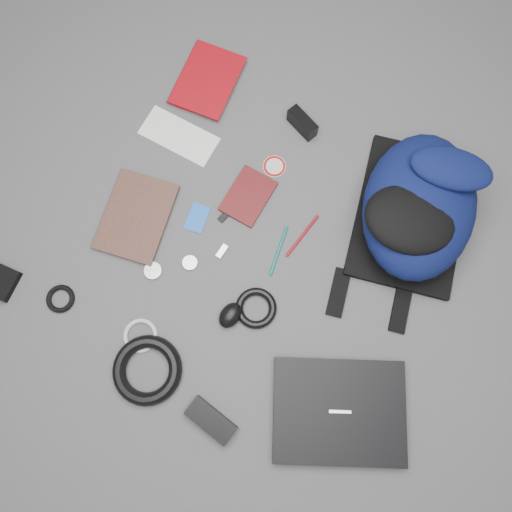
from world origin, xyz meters
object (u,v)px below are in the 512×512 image
at_px(textbook_red, 182,71).
at_px(compact_camera, 302,123).
at_px(backpack, 419,206).
at_px(comic_book, 107,208).
at_px(power_brick, 211,420).
at_px(laptop, 339,411).
at_px(dvd_case, 248,196).
at_px(mouse, 230,315).

xyz_separation_m(textbook_red, compact_camera, (0.42, 0.01, 0.02)).
relative_size(backpack, comic_book, 1.88).
distance_m(comic_book, power_brick, 0.68).
bearing_deg(compact_camera, textbook_red, -157.33).
height_order(laptop, compact_camera, compact_camera).
xyz_separation_m(comic_book, dvd_case, (0.35, 0.23, -0.00)).
relative_size(laptop, comic_book, 1.38).
height_order(comic_book, compact_camera, compact_camera).
relative_size(comic_book, compact_camera, 2.53).
bearing_deg(textbook_red, backpack, -12.44).
xyz_separation_m(laptop, textbook_red, (-0.88, 0.70, -0.00)).
distance_m(backpack, dvd_case, 0.49).
xyz_separation_m(backpack, power_brick, (-0.25, -0.77, -0.08)).
bearing_deg(mouse, comic_book, 174.32).
xyz_separation_m(laptop, comic_book, (-0.86, 0.21, -0.01)).
bearing_deg(dvd_case, textbook_red, 146.95).
xyz_separation_m(backpack, compact_camera, (-0.41, 0.11, -0.07)).
xyz_separation_m(textbook_red, power_brick, (0.58, -0.88, 0.00)).
bearing_deg(dvd_case, mouse, -67.82).
bearing_deg(textbook_red, comic_book, -92.55).
xyz_separation_m(comic_book, compact_camera, (0.40, 0.50, 0.02)).
distance_m(textbook_red, power_brick, 1.06).
relative_size(textbook_red, mouse, 3.01).
distance_m(backpack, textbook_red, 0.84).
bearing_deg(dvd_case, laptop, -38.14).
bearing_deg(mouse, dvd_case, 117.20).
relative_size(dvd_case, power_brick, 1.17).
relative_size(compact_camera, mouse, 1.30).
relative_size(backpack, power_brick, 3.47).
bearing_deg(compact_camera, laptop, -35.20).
bearing_deg(dvd_case, comic_book, -144.86).
height_order(textbook_red, dvd_case, textbook_red).
xyz_separation_m(laptop, power_brick, (-0.29, -0.18, -0.00)).
relative_size(laptop, dvd_case, 2.18).
bearing_deg(power_brick, comic_book, 155.77).
bearing_deg(comic_book, compact_camera, 41.55).
xyz_separation_m(laptop, mouse, (-0.38, 0.09, 0.00)).
height_order(backpack, dvd_case, backpack).
xyz_separation_m(dvd_case, compact_camera, (0.04, 0.28, 0.02)).
relative_size(backpack, textbook_red, 2.04).
height_order(compact_camera, mouse, compact_camera).
bearing_deg(dvd_case, compact_camera, 84.01).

